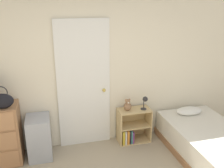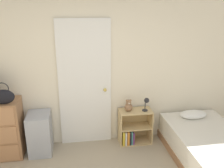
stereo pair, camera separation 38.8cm
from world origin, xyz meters
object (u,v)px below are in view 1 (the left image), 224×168
(bookshelf, at_px, (131,128))
(desk_lamp, at_px, (145,101))
(handbag, at_px, (2,101))
(bed, at_px, (211,145))
(teddy_bear, at_px, (128,105))
(storage_bin, at_px, (39,137))

(bookshelf, distance_m, desk_lamp, 0.55)
(bookshelf, bearing_deg, desk_lamp, -11.99)
(handbag, relative_size, bed, 0.17)
(handbag, height_order, desk_lamp, handbag)
(teddy_bear, bearing_deg, storage_bin, -177.54)
(bookshelf, relative_size, desk_lamp, 2.56)
(storage_bin, relative_size, bookshelf, 1.12)
(desk_lamp, distance_m, bed, 1.22)
(bookshelf, bearing_deg, teddy_bear, -176.46)
(bookshelf, distance_m, bed, 1.30)
(handbag, height_order, bed, handbag)
(storage_bin, xyz_separation_m, bed, (2.56, -0.72, -0.11))
(teddy_bear, xyz_separation_m, desk_lamp, (0.29, -0.04, 0.07))
(storage_bin, height_order, bed, storage_bin)
(handbag, xyz_separation_m, teddy_bear, (1.89, 0.19, -0.36))
(handbag, height_order, storage_bin, handbag)
(handbag, bearing_deg, teddy_bear, 5.65)
(storage_bin, distance_m, desk_lamp, 1.79)
(storage_bin, distance_m, bed, 2.66)
(desk_lamp, bearing_deg, storage_bin, -179.30)
(bed, bearing_deg, teddy_bear, 144.67)
(teddy_bear, distance_m, desk_lamp, 0.30)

